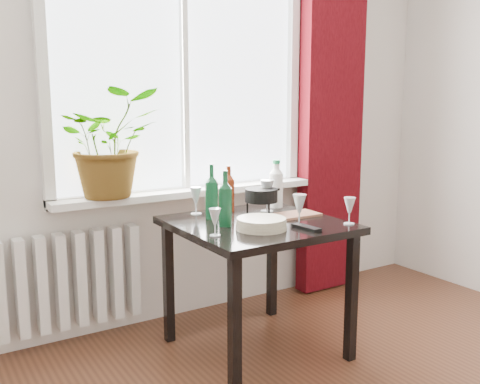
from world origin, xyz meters
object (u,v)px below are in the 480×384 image
table (257,238)px  fondue_pot (261,201)px  wine_bottle_left (225,198)px  tv_remote (306,228)px  wineglass_front_left (215,222)px  wineglass_far_right (349,211)px  plate_stack (261,224)px  wine_bottle_right (212,191)px  cleaning_bottle (276,183)px  cutting_board (296,215)px  radiator (71,280)px  wineglass_back_left (196,200)px  bottle_amber (229,188)px  potted_plant (110,143)px  wineglass_back_center (267,195)px  wineglass_front_right (299,210)px

table → fondue_pot: fondue_pot is taller
wine_bottle_left → tv_remote: bearing=-42.5°
tv_remote → wineglass_front_left: bearing=159.4°
wineglass_far_right → plate_stack: size_ratio=0.56×
wine_bottle_right → fondue_pot: (0.30, -0.04, -0.08)m
cleaning_bottle → cutting_board: cleaning_bottle is taller
radiator → wineglass_back_left: size_ratio=4.93×
wineglass_far_right → wineglass_back_left: wineglass_back_left is taller
wine_bottle_left → bottle_amber: wine_bottle_left is taller
wineglass_back_left → fondue_pot: wineglass_back_left is taller
table → wineglass_back_left: bearing=120.3°
radiator → cutting_board: 1.34m
potted_plant → cleaning_bottle: bearing=-19.0°
table → fondue_pot: size_ratio=3.92×
bottle_amber → wine_bottle_right: bearing=-146.3°
wine_bottle_right → tv_remote: 0.57m
table → cleaning_bottle: size_ratio=2.88×
table → bottle_amber: size_ratio=3.07×
radiator → wine_bottle_left: bearing=-44.1°
potted_plant → wineglass_back_left: size_ratio=3.78×
potted_plant → radiator: bearing=168.1°
wineglass_back_center → wineglass_far_right: bearing=-69.2°
cutting_board → wineglass_front_right: bearing=-124.6°
table → bottle_amber: (0.01, 0.32, 0.23)m
wineglass_front_right → wineglass_far_right: size_ratio=1.15×
wine_bottle_right → fondue_pot: size_ratio=1.41×
potted_plant → wineglass_far_right: potted_plant is taller
wine_bottle_right → wineglass_far_right: 0.75m
wineglass_back_center → tv_remote: bearing=-99.7°
radiator → wineglass_back_center: (1.04, -0.45, 0.46)m
cleaning_bottle → tv_remote: (-0.20, -0.54, -0.14)m
wine_bottle_left → wineglass_far_right: wine_bottle_left is taller
wineglass_back_center → cutting_board: 0.21m
bottle_amber → wine_bottle_left: bearing=-123.6°
potted_plant → tv_remote: bearing=-50.3°
wineglass_far_right → cutting_board: size_ratio=0.59×
wineglass_front_right → wineglass_far_right: (0.24, -0.11, -0.01)m
wine_bottle_right → wineglass_front_right: bearing=-52.6°
wineglass_far_right → fondue_pot: size_ratio=0.68×
table → wineglass_front_left: bearing=-155.8°
cleaning_bottle → wineglass_front_right: cleaning_bottle is taller
wine_bottle_right → cleaning_bottle: 0.49m
radiator → potted_plant: 0.81m
wineglass_front_right → wineglass_back_center: wineglass_back_center is taller
fondue_pot → wineglass_back_left: bearing=127.6°
wineglass_far_right → plate_stack: 0.48m
wineglass_back_left → wineglass_front_left: size_ratio=1.17×
wineglass_back_left → wineglass_front_left: (-0.15, -0.49, -0.01)m
potted_plant → wineglass_back_left: 0.58m
wineglass_back_center → table: bearing=-137.0°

